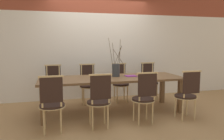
{
  "coord_description": "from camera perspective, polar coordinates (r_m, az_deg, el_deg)",
  "views": [
    {
      "loc": [
        -1.1,
        -4.21,
        1.4
      ],
      "look_at": [
        0.0,
        0.0,
        0.87
      ],
      "focal_mm": 35.0,
      "sensor_mm": 36.0,
      "label": 1
    }
  ],
  "objects": [
    {
      "name": "ground_plane",
      "position": [
        4.57,
        0.0,
        -10.9
      ],
      "size": [
        16.0,
        16.0,
        0.0
      ],
      "primitive_type": "plane",
      "color": "#A87F51"
    },
    {
      "name": "wall_rear",
      "position": [
        5.62,
        -3.38,
        8.97
      ],
      "size": [
        12.0,
        0.06,
        3.2
      ],
      "color": "silver",
      "rests_on": "ground_plane"
    },
    {
      "name": "dining_table",
      "position": [
        4.42,
        0.0,
        -2.95
      ],
      "size": [
        2.87,
        0.99,
        0.72
      ],
      "color": "brown",
      "rests_on": "ground_plane"
    },
    {
      "name": "chair_near_leftend",
      "position": [
        3.56,
        -15.4,
        -8.11
      ],
      "size": [
        0.41,
        0.41,
        0.93
      ],
      "color": "black",
      "rests_on": "ground_plane"
    },
    {
      "name": "chair_near_left",
      "position": [
        3.62,
        -3.35,
        -7.6
      ],
      "size": [
        0.41,
        0.41,
        0.93
      ],
      "color": "black",
      "rests_on": "ground_plane"
    },
    {
      "name": "chair_near_center",
      "position": [
        3.85,
        8.44,
        -6.78
      ],
      "size": [
        0.41,
        0.41,
        0.93
      ],
      "color": "black",
      "rests_on": "ground_plane"
    },
    {
      "name": "chair_near_right",
      "position": [
        4.25,
        19.01,
        -5.8
      ],
      "size": [
        0.41,
        0.41,
        0.93
      ],
      "color": "black",
      "rests_on": "ground_plane"
    },
    {
      "name": "chair_far_leftend",
      "position": [
        5.07,
        -15.05,
        -3.62
      ],
      "size": [
        0.41,
        0.41,
        0.93
      ],
      "rotation": [
        0.0,
        0.0,
        3.14
      ],
      "color": "black",
      "rests_on": "ground_plane"
    },
    {
      "name": "chair_far_left",
      "position": [
        5.12,
        -6.27,
        -3.32
      ],
      "size": [
        0.41,
        0.41,
        0.93
      ],
      "rotation": [
        0.0,
        0.0,
        3.14
      ],
      "color": "black",
      "rests_on": "ground_plane"
    },
    {
      "name": "chair_far_center",
      "position": [
        5.28,
        2.16,
        -2.95
      ],
      "size": [
        0.41,
        0.41,
        0.93
      ],
      "rotation": [
        0.0,
        0.0,
        3.14
      ],
      "color": "black",
      "rests_on": "ground_plane"
    },
    {
      "name": "chair_far_right",
      "position": [
        5.55,
        9.71,
        -2.57
      ],
      "size": [
        0.41,
        0.41,
        0.93
      ],
      "rotation": [
        0.0,
        0.0,
        3.14
      ],
      "color": "black",
      "rests_on": "ground_plane"
    },
    {
      "name": "vase_centerpiece",
      "position": [
        4.5,
        1.03,
        0.08
      ],
      "size": [
        0.27,
        0.26,
        0.8
      ],
      "color": "#33383D",
      "rests_on": "dining_table"
    },
    {
      "name": "book_stack",
      "position": [
        4.57,
        4.91,
        -1.56
      ],
      "size": [
        0.23,
        0.2,
        0.01
      ],
      "color": "#842D8C",
      "rests_on": "dining_table"
    }
  ]
}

